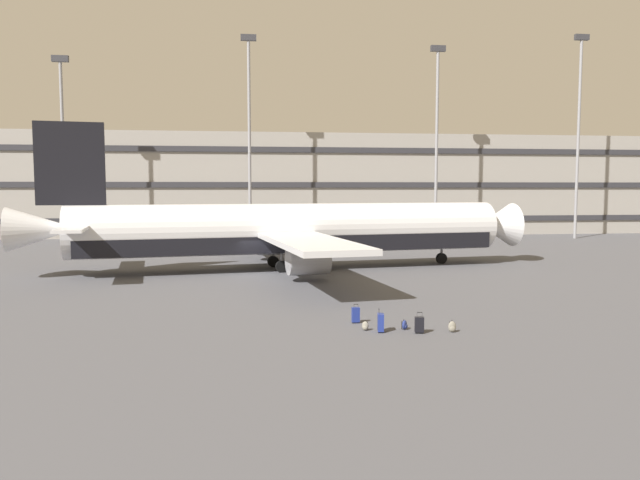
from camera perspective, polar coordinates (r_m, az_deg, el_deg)
ground_plane at (r=45.35m, az=-5.86°, el=-3.24°), size 600.00×600.00×0.00m
terminal_structure at (r=89.04m, az=-6.66°, el=5.10°), size 149.70×19.16×13.57m
airliner at (r=48.00m, az=-2.93°, el=0.83°), size 40.12×32.50×11.04m
light_mast_left at (r=75.38m, az=-22.83°, el=8.93°), size 1.80×0.50×21.05m
light_mast_center_left at (r=72.89m, az=-6.60°, el=10.61°), size 1.80×0.50×23.97m
light_mast_center_right at (r=76.60m, az=10.82°, el=10.05°), size 1.80×0.50×23.39m
light_mast_right at (r=84.18m, az=22.95°, el=9.94°), size 1.80×0.50×25.27m
suitcase_navy at (r=27.50m, az=5.67°, el=-7.64°), size 0.33×0.51×1.05m
suitcase_upright at (r=29.21m, az=3.34°, el=-6.96°), size 0.37×0.24×0.93m
suitcase_silver at (r=27.52m, az=9.23°, el=-7.77°), size 0.44×0.33×0.96m
backpack_scuffed at (r=27.78m, az=4.24°, el=-8.00°), size 0.35×0.31×0.47m
backpack_black at (r=28.15m, az=7.89°, el=-7.85°), size 0.37×0.42×0.48m
backpack_purple at (r=27.98m, az=12.21°, el=-7.92°), size 0.36×0.24×0.55m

